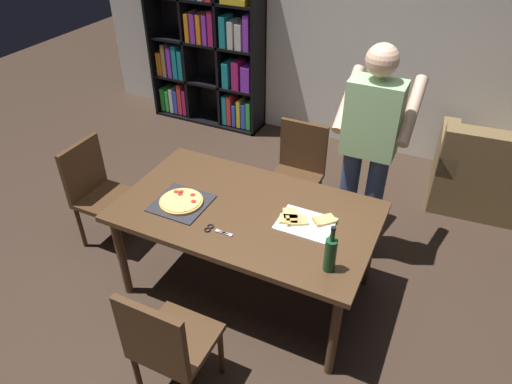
% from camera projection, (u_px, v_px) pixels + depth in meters
% --- Properties ---
extents(ground_plane, '(12.00, 12.00, 0.00)m').
position_uv_depth(ground_plane, '(248.00, 286.00, 3.60)').
color(ground_plane, '#38281E').
extents(back_wall, '(6.40, 0.10, 2.80)m').
position_uv_depth(back_wall, '(361.00, 17.00, 4.70)').
color(back_wall, silver).
rests_on(back_wall, ground_plane).
extents(dining_table, '(1.75, 1.02, 0.75)m').
position_uv_depth(dining_table, '(247.00, 217.00, 3.21)').
color(dining_table, '#4C331E').
rests_on(dining_table, ground_plane).
extents(chair_near_camera, '(0.42, 0.42, 0.90)m').
position_uv_depth(chair_near_camera, '(167.00, 343.00, 2.57)').
color(chair_near_camera, '#472D19').
rests_on(chair_near_camera, ground_plane).
extents(chair_far_side, '(0.42, 0.42, 0.90)m').
position_uv_depth(chair_far_side, '(298.00, 168.00, 4.04)').
color(chair_far_side, '#472D19').
rests_on(chair_far_side, ground_plane).
extents(chair_left_end, '(0.42, 0.42, 0.90)m').
position_uv_depth(chair_left_end, '(97.00, 188.00, 3.78)').
color(chair_left_end, '#472D19').
rests_on(chair_left_end, ground_plane).
extents(bookshelf, '(1.40, 0.35, 1.95)m').
position_uv_depth(bookshelf, '(207.00, 45.00, 5.40)').
color(bookshelf, black).
rests_on(bookshelf, ground_plane).
extents(person_serving_pizza, '(0.55, 0.54, 1.75)m').
position_uv_depth(person_serving_pizza, '(369.00, 146.00, 3.38)').
color(person_serving_pizza, '#38476B').
rests_on(person_serving_pizza, ground_plane).
extents(pepperoni_pizza_on_tray, '(0.36, 0.36, 0.04)m').
position_uv_depth(pepperoni_pizza_on_tray, '(181.00, 202.00, 3.21)').
color(pepperoni_pizza_on_tray, '#2D2D33').
rests_on(pepperoni_pizza_on_tray, dining_table).
extents(pizza_slices_on_towel, '(0.38, 0.29, 0.03)m').
position_uv_depth(pizza_slices_on_towel, '(303.00, 221.00, 3.05)').
color(pizza_slices_on_towel, white).
rests_on(pizza_slices_on_towel, dining_table).
extents(wine_bottle, '(0.07, 0.07, 0.32)m').
position_uv_depth(wine_bottle, '(330.00, 254.00, 2.64)').
color(wine_bottle, '#194723').
rests_on(wine_bottle, dining_table).
extents(kitchen_scissors, '(0.19, 0.08, 0.01)m').
position_uv_depth(kitchen_scissors, '(214.00, 230.00, 2.99)').
color(kitchen_scissors, silver).
rests_on(kitchen_scissors, dining_table).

